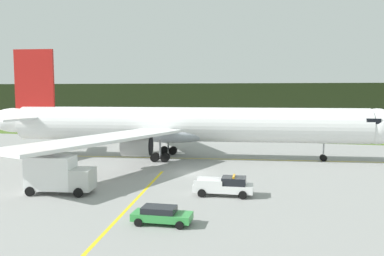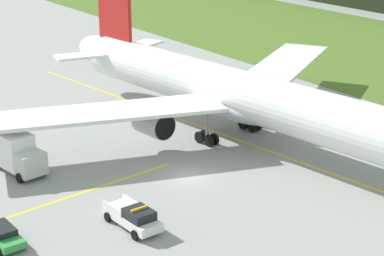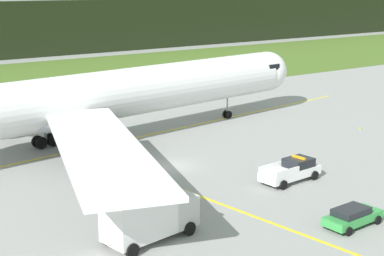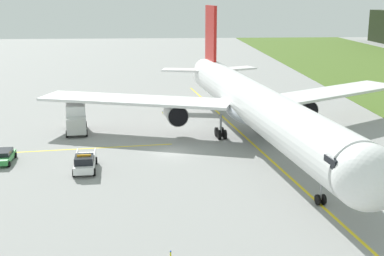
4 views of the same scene
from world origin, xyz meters
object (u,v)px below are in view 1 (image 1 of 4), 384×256
at_px(airliner, 182,125).
at_px(staff_car, 161,215).
at_px(ops_pickup_truck, 226,186).
at_px(catering_truck, 58,174).

height_order(airliner, staff_car, airliner).
height_order(ops_pickup_truck, staff_car, ops_pickup_truck).
relative_size(airliner, staff_car, 13.13).
xyz_separation_m(airliner, staff_car, (6.06, -27.58, -4.09)).
xyz_separation_m(airliner, ops_pickup_truck, (9.38, -18.61, -3.88)).
distance_m(airliner, ops_pickup_truck, 21.20).
distance_m(airliner, staff_car, 28.53).
bearing_deg(staff_car, catering_truck, 154.36).
distance_m(catering_truck, staff_car, 13.61).
bearing_deg(ops_pickup_truck, staff_car, -110.29).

